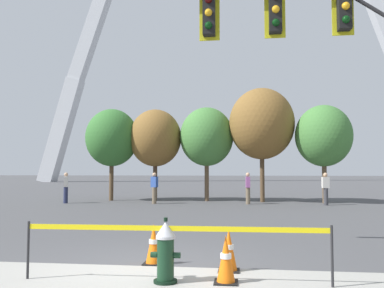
{
  "coord_description": "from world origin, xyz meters",
  "views": [
    {
      "loc": [
        1.67,
        -7.21,
        1.72
      ],
      "look_at": [
        0.14,
        5.0,
        2.5
      ],
      "focal_mm": 38.47,
      "sensor_mm": 36.0,
      "label": 1
    }
  ],
  "objects_px": {
    "fire_hydrant": "(166,252)",
    "pedestrian_walking_left": "(66,187)",
    "monument_arch": "(230,17)",
    "traffic_cone_curb_edge": "(229,250)",
    "traffic_cone_by_hydrant": "(226,259)",
    "pedestrian_walking_right": "(154,188)",
    "traffic_signal_gantry": "(366,38)",
    "traffic_cone_mid_sidewalk": "(154,245)",
    "pedestrian_standing_center": "(248,188)",
    "pedestrian_near_trees": "(326,188)"
  },
  "relations": [
    {
      "from": "fire_hydrant",
      "to": "pedestrian_standing_center",
      "type": "bearing_deg",
      "value": 84.52
    },
    {
      "from": "pedestrian_near_trees",
      "to": "monument_arch",
      "type": "bearing_deg",
      "value": 98.88
    },
    {
      "from": "traffic_cone_by_hydrant",
      "to": "pedestrian_walking_left",
      "type": "bearing_deg",
      "value": 122.26
    },
    {
      "from": "traffic_cone_mid_sidewalk",
      "to": "monument_arch",
      "type": "relative_size",
      "value": 0.01
    },
    {
      "from": "traffic_cone_curb_edge",
      "to": "pedestrian_standing_center",
      "type": "xyz_separation_m",
      "value": [
        0.48,
        13.91,
        0.46
      ]
    },
    {
      "from": "pedestrian_walking_left",
      "to": "pedestrian_walking_right",
      "type": "bearing_deg",
      "value": 3.19
    },
    {
      "from": "traffic_cone_curb_edge",
      "to": "pedestrian_walking_left",
      "type": "relative_size",
      "value": 0.46
    },
    {
      "from": "traffic_cone_by_hydrant",
      "to": "traffic_cone_mid_sidewalk",
      "type": "distance_m",
      "value": 1.75
    },
    {
      "from": "traffic_cone_by_hydrant",
      "to": "traffic_cone_curb_edge",
      "type": "distance_m",
      "value": 0.74
    },
    {
      "from": "pedestrian_standing_center",
      "to": "pedestrian_walking_left",
      "type": "bearing_deg",
      "value": -176.53
    },
    {
      "from": "traffic_signal_gantry",
      "to": "monument_arch",
      "type": "bearing_deg",
      "value": 94.92
    },
    {
      "from": "pedestrian_walking_right",
      "to": "pedestrian_near_trees",
      "type": "xyz_separation_m",
      "value": [
        8.53,
        0.17,
        0.0
      ]
    },
    {
      "from": "pedestrian_walking_right",
      "to": "monument_arch",
      "type": "bearing_deg",
      "value": 85.51
    },
    {
      "from": "pedestrian_walking_left",
      "to": "traffic_signal_gantry",
      "type": "bearing_deg",
      "value": -45.4
    },
    {
      "from": "traffic_cone_curb_edge",
      "to": "pedestrian_near_trees",
      "type": "height_order",
      "value": "pedestrian_near_trees"
    },
    {
      "from": "traffic_cone_curb_edge",
      "to": "fire_hydrant",
      "type": "bearing_deg",
      "value": -138.47
    },
    {
      "from": "traffic_cone_by_hydrant",
      "to": "pedestrian_walking_right",
      "type": "distance_m",
      "value": 14.96
    },
    {
      "from": "traffic_cone_by_hydrant",
      "to": "traffic_signal_gantry",
      "type": "bearing_deg",
      "value": 38.76
    },
    {
      "from": "traffic_cone_mid_sidewalk",
      "to": "pedestrian_near_trees",
      "type": "distance_m",
      "value": 14.56
    },
    {
      "from": "traffic_signal_gantry",
      "to": "monument_arch",
      "type": "xyz_separation_m",
      "value": [
        -4.18,
        48.55,
        19.01
      ]
    },
    {
      "from": "monument_arch",
      "to": "pedestrian_walking_right",
      "type": "xyz_separation_m",
      "value": [
        -2.86,
        -36.45,
        -22.59
      ]
    },
    {
      "from": "pedestrian_near_trees",
      "to": "pedestrian_walking_right",
      "type": "bearing_deg",
      "value": -178.84
    },
    {
      "from": "traffic_signal_gantry",
      "to": "pedestrian_walking_left",
      "type": "xyz_separation_m",
      "value": [
        -11.68,
        11.84,
        -3.59
      ]
    },
    {
      "from": "traffic_cone_curb_edge",
      "to": "monument_arch",
      "type": "height_order",
      "value": "monument_arch"
    },
    {
      "from": "traffic_signal_gantry",
      "to": "traffic_cone_mid_sidewalk",
      "type": "bearing_deg",
      "value": -164.68
    },
    {
      "from": "pedestrian_standing_center",
      "to": "pedestrian_near_trees",
      "type": "bearing_deg",
      "value": -2.07
    },
    {
      "from": "traffic_cone_mid_sidewalk",
      "to": "pedestrian_walking_left",
      "type": "bearing_deg",
      "value": 120.09
    },
    {
      "from": "fire_hydrant",
      "to": "pedestrian_walking_left",
      "type": "xyz_separation_m",
      "value": [
        -7.97,
        14.17,
        0.35
      ]
    },
    {
      "from": "pedestrian_walking_right",
      "to": "pedestrian_near_trees",
      "type": "bearing_deg",
      "value": 1.16
    },
    {
      "from": "traffic_cone_mid_sidewalk",
      "to": "pedestrian_standing_center",
      "type": "xyz_separation_m",
      "value": [
        1.86,
        13.55,
        0.46
      ]
    },
    {
      "from": "pedestrian_standing_center",
      "to": "pedestrian_near_trees",
      "type": "xyz_separation_m",
      "value": [
        3.78,
        -0.14,
        0.0
      ]
    },
    {
      "from": "traffic_cone_mid_sidewalk",
      "to": "traffic_cone_curb_edge",
      "type": "distance_m",
      "value": 1.43
    },
    {
      "from": "fire_hydrant",
      "to": "pedestrian_standing_center",
      "type": "height_order",
      "value": "pedestrian_standing_center"
    },
    {
      "from": "traffic_signal_gantry",
      "to": "pedestrian_standing_center",
      "type": "distance_m",
      "value": 13.12
    },
    {
      "from": "traffic_signal_gantry",
      "to": "traffic_cone_by_hydrant",
      "type": "bearing_deg",
      "value": -141.24
    },
    {
      "from": "traffic_cone_mid_sidewalk",
      "to": "monument_arch",
      "type": "height_order",
      "value": "monument_arch"
    },
    {
      "from": "monument_arch",
      "to": "traffic_cone_mid_sidewalk",
      "type": "bearing_deg",
      "value": -89.97
    },
    {
      "from": "monument_arch",
      "to": "pedestrian_walking_left",
      "type": "distance_m",
      "value": 43.75
    },
    {
      "from": "fire_hydrant",
      "to": "traffic_signal_gantry",
      "type": "distance_m",
      "value": 5.89
    },
    {
      "from": "traffic_cone_mid_sidewalk",
      "to": "pedestrian_walking_left",
      "type": "height_order",
      "value": "pedestrian_walking_left"
    },
    {
      "from": "pedestrian_near_trees",
      "to": "traffic_signal_gantry",
      "type": "bearing_deg",
      "value": -96.91
    },
    {
      "from": "traffic_cone_curb_edge",
      "to": "traffic_signal_gantry",
      "type": "height_order",
      "value": "traffic_signal_gantry"
    },
    {
      "from": "monument_arch",
      "to": "pedestrian_walking_right",
      "type": "bearing_deg",
      "value": -94.49
    },
    {
      "from": "fire_hydrant",
      "to": "pedestrian_walking_right",
      "type": "xyz_separation_m",
      "value": [
        -3.34,
        14.43,
        0.35
      ]
    },
    {
      "from": "fire_hydrant",
      "to": "pedestrian_walking_right",
      "type": "bearing_deg",
      "value": 103.03
    },
    {
      "from": "traffic_signal_gantry",
      "to": "pedestrian_near_trees",
      "type": "xyz_separation_m",
      "value": [
        1.49,
        12.27,
        -3.59
      ]
    },
    {
      "from": "traffic_cone_mid_sidewalk",
      "to": "traffic_cone_curb_edge",
      "type": "relative_size",
      "value": 1.0
    },
    {
      "from": "pedestrian_standing_center",
      "to": "pedestrian_walking_right",
      "type": "relative_size",
      "value": 1.0
    },
    {
      "from": "traffic_cone_by_hydrant",
      "to": "pedestrian_walking_right",
      "type": "xyz_separation_m",
      "value": [
        -4.25,
        14.34,
        0.46
      ]
    },
    {
      "from": "pedestrian_walking_left",
      "to": "pedestrian_standing_center",
      "type": "distance_m",
      "value": 9.4
    }
  ]
}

